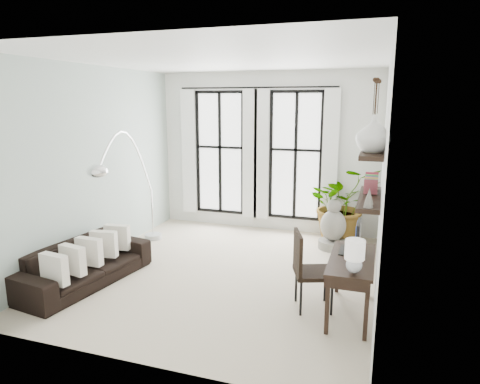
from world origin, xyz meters
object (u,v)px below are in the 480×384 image
at_px(plant, 342,204).
at_px(desk_chair, 307,266).
at_px(desk, 351,263).
at_px(arc_lamp, 127,159).
at_px(sofa, 84,264).
at_px(buddha, 333,228).

bearing_deg(plant, desk_chair, -93.20).
xyz_separation_m(desk, arc_lamp, (-3.65, 0.89, 1.00)).
bearing_deg(arc_lamp, sofa, -95.29).
bearing_deg(buddha, desk, -79.06).
bearing_deg(sofa, arc_lamp, 2.94).
height_order(sofa, desk, desk).
bearing_deg(sofa, desk, -78.61).
distance_m(desk_chair, buddha, 2.44).
xyz_separation_m(arc_lamp, buddha, (3.17, 1.58, -1.31)).
distance_m(sofa, desk, 3.77).
distance_m(sofa, arc_lamp, 1.78).
height_order(sofa, plant, plant).
height_order(plant, desk, plant).
relative_size(desk, desk_chair, 1.23).
height_order(plant, arc_lamp, arc_lamp).
relative_size(plant, buddha, 1.57).
height_order(plant, buddha, plant).
xyz_separation_m(plant, arc_lamp, (-3.27, -2.07, 0.98)).
height_order(desk, desk_chair, desk).
relative_size(desk_chair, buddha, 1.11).
relative_size(sofa, buddha, 2.25).
relative_size(plant, arc_lamp, 0.60).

